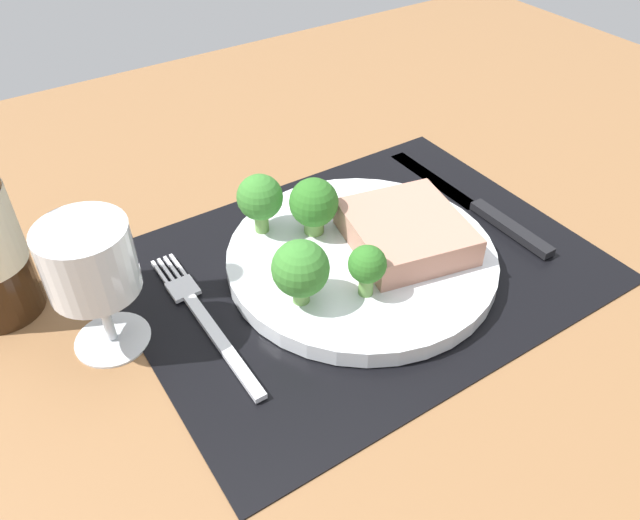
{
  "coord_description": "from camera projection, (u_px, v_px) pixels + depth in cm",
  "views": [
    {
      "loc": [
        -27.11,
        -34.51,
        37.81
      ],
      "look_at": [
        -3.82,
        1.1,
        1.9
      ],
      "focal_mm": 34.82,
      "sensor_mm": 36.0,
      "label": 1
    }
  ],
  "objects": [
    {
      "name": "placemat",
      "position": [
        361.0,
        266.0,
        0.58
      ],
      "size": [
        41.66,
        31.51,
        0.3
      ],
      "primitive_type": "cube",
      "color": "black",
      "rests_on": "ground_plane"
    },
    {
      "name": "fork",
      "position": [
        204.0,
        318.0,
        0.52
      ],
      "size": [
        2.4,
        19.2,
        0.5
      ],
      "rotation": [
        0.0,
        0.0,
        0.02
      ],
      "color": "silver",
      "rests_on": "placemat"
    },
    {
      "name": "broccoli_back_left",
      "position": [
        314.0,
        204.0,
        0.57
      ],
      "size": [
        4.58,
        4.58,
        5.61
      ],
      "color": "#6B994C",
      "rests_on": "plate"
    },
    {
      "name": "knife",
      "position": [
        479.0,
        207.0,
        0.64
      ],
      "size": [
        1.8,
        23.0,
        0.8
      ],
      "rotation": [
        0.0,
        0.0,
        -0.02
      ],
      "color": "black",
      "rests_on": "placemat"
    },
    {
      "name": "plate",
      "position": [
        361.0,
        258.0,
        0.57
      ],
      "size": [
        24.69,
        24.69,
        1.6
      ],
      "primitive_type": "cylinder",
      "color": "silver",
      "rests_on": "placemat"
    },
    {
      "name": "wine_glass",
      "position": [
        91.0,
        268.0,
        0.46
      ],
      "size": [
        6.85,
        6.85,
        11.45
      ],
      "color": "silver",
      "rests_on": "ground_plane"
    },
    {
      "name": "broccoli_near_steak",
      "position": [
        300.0,
        269.0,
        0.49
      ],
      "size": [
        4.74,
        4.74,
        5.9
      ],
      "color": "#6B994C",
      "rests_on": "plate"
    },
    {
      "name": "ground_plane",
      "position": [
        360.0,
        279.0,
        0.59
      ],
      "size": [
        140.0,
        110.0,
        3.0
      ],
      "primitive_type": "cube",
      "color": "brown"
    },
    {
      "name": "broccoli_center",
      "position": [
        260.0,
        198.0,
        0.57
      ],
      "size": [
        4.29,
        4.29,
        5.93
      ],
      "color": "#6B994C",
      "rests_on": "plate"
    },
    {
      "name": "broccoli_front_edge",
      "position": [
        367.0,
        266.0,
        0.5
      ],
      "size": [
        3.21,
        3.21,
        4.8
      ],
      "color": "#6B994C",
      "rests_on": "plate"
    },
    {
      "name": "steak",
      "position": [
        406.0,
        231.0,
        0.57
      ],
      "size": [
        12.0,
        12.65,
        2.72
      ],
      "primitive_type": "cube",
      "rotation": [
        0.0,
        0.0,
        -0.21
      ],
      "color": "tan",
      "rests_on": "plate"
    }
  ]
}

